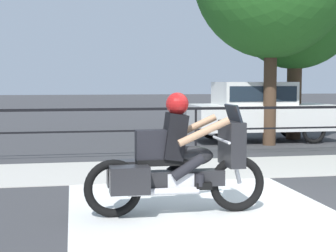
% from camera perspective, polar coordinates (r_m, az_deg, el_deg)
% --- Properties ---
extents(ground_plane, '(120.00, 120.00, 0.00)m').
position_cam_1_polar(ground_plane, '(7.04, 12.73, -9.17)').
color(ground_plane, '#38383A').
extents(sidewalk_band, '(44.00, 2.40, 0.01)m').
position_cam_1_polar(sidewalk_band, '(10.19, 5.14, -4.66)').
color(sidewalk_band, '#B7B2A8').
rests_on(sidewalk_band, ground).
extents(crosswalk_band, '(3.47, 6.00, 0.01)m').
position_cam_1_polar(crosswalk_band, '(6.52, 4.69, -10.19)').
color(crosswalk_band, silver).
rests_on(crosswalk_band, ground).
extents(fence_railing, '(36.00, 0.05, 1.13)m').
position_cam_1_polar(fence_railing, '(11.56, 3.10, 0.92)').
color(fence_railing, black).
rests_on(fence_railing, ground).
extents(motorcycle, '(2.36, 0.76, 1.57)m').
position_cam_1_polar(motorcycle, '(6.57, 0.94, -3.97)').
color(motorcycle, black).
rests_on(motorcycle, ground).
extents(parked_car, '(3.95, 1.76, 1.69)m').
position_cam_1_polar(parked_car, '(14.79, 9.97, 1.97)').
color(parked_car, silver).
rests_on(parked_car, ground).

